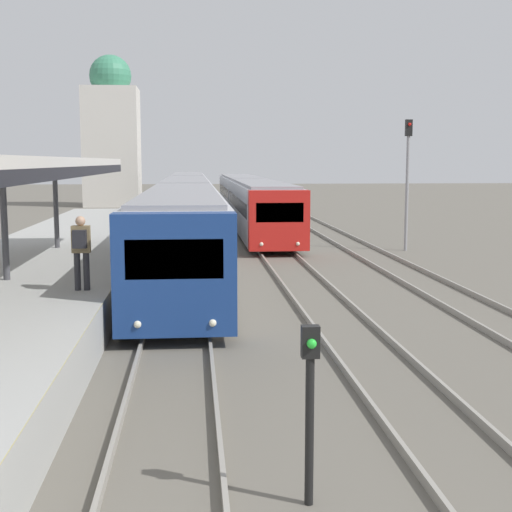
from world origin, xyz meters
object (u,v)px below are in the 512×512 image
train_far (249,199)px  signal_mast_far (408,170)px  person_on_platform (81,247)px  signal_post_near (310,396)px  train_near (186,203)px

train_far → signal_mast_far: signal_mast_far is taller
person_on_platform → train_far: train_far is taller
person_on_platform → signal_mast_far: bearing=50.6°
signal_post_near → signal_mast_far: 24.13m
train_near → signal_post_near: (1.67, -31.65, -0.37)m
signal_mast_far → person_on_platform: bearing=-129.4°
train_near → train_far: 6.23m
signal_post_near → signal_mast_far: (7.97, 22.67, 2.23)m
train_near → signal_mast_far: bearing=-43.0°
signal_post_near → signal_mast_far: signal_mast_far is taller
train_far → signal_post_near: size_ratio=15.22×
signal_post_near → person_on_platform: bearing=114.2°
signal_post_near → signal_mast_far: size_ratio=0.37×
signal_post_near → signal_mast_far: bearing=70.6°
train_far → train_near: bearing=-128.2°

